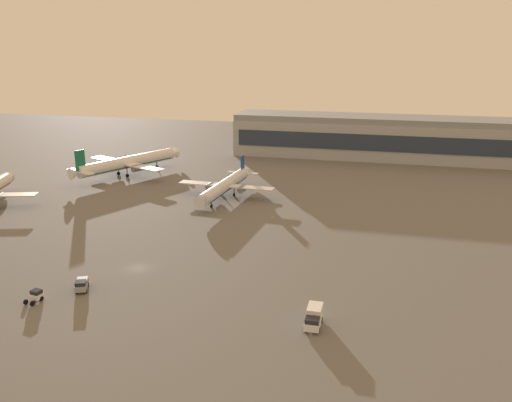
# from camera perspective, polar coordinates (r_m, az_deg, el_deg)

# --- Properties ---
(ground_plane) EXTENTS (416.00, 416.00, 0.00)m
(ground_plane) POSITION_cam_1_polar(r_m,az_deg,el_deg) (110.22, -12.64, -7.10)
(ground_plane) COLOR #605E5B
(terminal_building) EXTENTS (127.02, 22.40, 16.40)m
(terminal_building) POSITION_cam_1_polar(r_m,az_deg,el_deg) (216.71, 14.78, 6.60)
(terminal_building) COLOR #9EA3AD
(terminal_building) RESTS_ON ground
(airplane_mid_apron) EXTENTS (29.34, 37.68, 9.66)m
(airplane_mid_apron) POSITION_cam_1_polar(r_m,az_deg,el_deg) (155.57, -3.31, 1.69)
(airplane_mid_apron) COLOR silver
(airplane_mid_apron) RESTS_ON ground
(airplane_far_stand) EXTENTS (33.60, 42.53, 11.55)m
(airplane_far_stand) POSITION_cam_1_polar(r_m,az_deg,el_deg) (187.61, -13.73, 4.03)
(airplane_far_stand) COLOR white
(airplane_far_stand) RESTS_ON ground
(cargo_loader) EXTENTS (3.49, 4.58, 2.25)m
(cargo_loader) POSITION_cam_1_polar(r_m,az_deg,el_deg) (103.08, -18.31, -8.56)
(cargo_loader) COLOR gray
(cargo_loader) RESTS_ON ground
(catering_truck) EXTENTS (2.45, 5.67, 3.05)m
(catering_truck) POSITION_cam_1_polar(r_m,az_deg,el_deg) (86.98, 6.27, -12.32)
(catering_truck) COLOR white
(catering_truck) RESTS_ON ground
(pushback_tug) EXTENTS (2.25, 3.32, 2.05)m
(pushback_tug) POSITION_cam_1_polar(r_m,az_deg,el_deg) (101.92, -22.66, -9.39)
(pushback_tug) COLOR white
(pushback_tug) RESTS_ON ground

